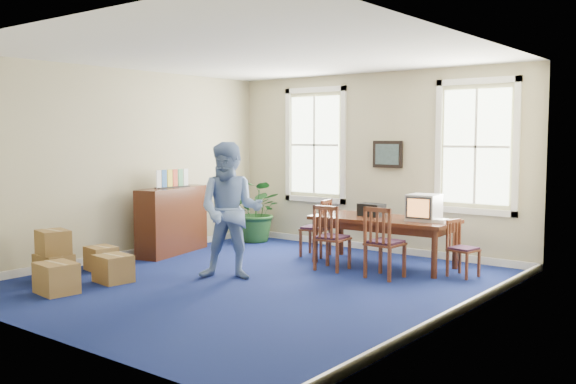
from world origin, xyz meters
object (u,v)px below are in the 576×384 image
Objects in this scene: chair_near_left at (332,237)px; cardboard_boxes at (67,255)px; conference_table at (383,242)px; potted_plant at (258,211)px; man at (231,211)px; crt_tv at (424,207)px; credenza at (172,219)px.

chair_near_left is 3.92m from cardboard_boxes.
potted_plant is at bearing 167.84° from conference_table.
man is (-1.27, -2.21, 0.61)m from conference_table.
chair_near_left is at bearing -26.13° from potted_plant.
cardboard_boxes is at bearing 45.32° from chair_near_left.
credenza is at bearing -164.60° from crt_tv.
crt_tv is 0.36× the size of cardboard_boxes.
chair_near_left reaches higher than conference_table.
conference_table is 1.44× the size of credenza.
cardboard_boxes is at bearing -130.81° from conference_table.
credenza is at bearing 101.86° from cardboard_boxes.
conference_table is 0.90m from crt_tv.
man is at bearing -34.31° from credenza.
potted_plant is (-2.64, 1.30, 0.10)m from chair_near_left.
credenza reaches higher than crt_tv.
crt_tv reaches higher than conference_table.
crt_tv reaches higher than chair_near_left.
conference_table is at bearing 8.02° from credenza.
potted_plant is (0.38, 1.87, -0.01)m from credenza.
chair_near_left is 2.94m from potted_plant.
conference_table is 2.23× the size of chair_near_left.
man is at bearing 55.79° from chair_near_left.
cardboard_boxes is (-2.51, -3.01, -0.12)m from chair_near_left.
potted_plant is at bearing -30.97° from chair_near_left.
potted_plant is at bearing 91.75° from cardboard_boxes.
crt_tv is 0.31× the size of credenza.
cardboard_boxes is at bearing -168.68° from man.
credenza reaches higher than chair_near_left.
chair_near_left is at bearing 29.18° from man.
potted_plant is (-3.78, 0.47, -0.37)m from crt_tv.
chair_near_left is (-0.46, -0.77, 0.12)m from conference_table.
cardboard_boxes is at bearing -88.25° from potted_plant.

